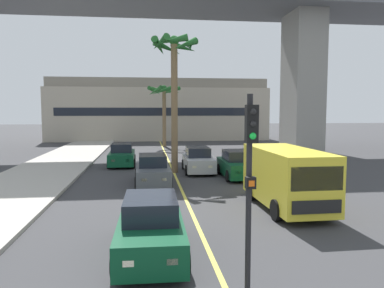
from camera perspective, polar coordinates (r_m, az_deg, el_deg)
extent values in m
cube|color=#DBCC4C|center=(24.08, -2.89, -4.12)|extent=(0.14, 56.00, 0.01)
cube|color=gray|center=(37.65, 16.46, 8.93)|extent=(2.80, 4.40, 13.01)
cube|color=#BCB29E|center=(51.07, -5.10, 4.55)|extent=(28.43, 8.00, 6.77)
cube|color=gray|center=(51.19, -5.14, 9.02)|extent=(27.86, 7.20, 1.20)
cube|color=black|center=(47.05, -4.94, 4.92)|extent=(25.59, 0.04, 1.00)
cube|color=#0C4728|center=(21.84, 6.94, -3.57)|extent=(1.72, 4.11, 0.80)
cube|color=black|center=(21.89, 6.86, -1.76)|extent=(1.41, 2.06, 0.60)
cube|color=#F2EDCC|center=(20.03, 9.59, -4.25)|extent=(0.24, 0.08, 0.14)
cube|color=#F2EDCC|center=(19.79, 6.99, -4.33)|extent=(0.24, 0.08, 0.14)
cylinder|color=black|center=(20.88, 9.91, -4.74)|extent=(0.22, 0.64, 0.64)
cylinder|color=black|center=(20.48, 5.56, -4.88)|extent=(0.22, 0.64, 0.64)
cylinder|color=black|center=(23.29, 8.13, -3.69)|extent=(0.22, 0.64, 0.64)
cylinder|color=black|center=(22.94, 4.22, -3.79)|extent=(0.22, 0.64, 0.64)
cube|color=#0C4728|center=(26.73, -10.61, -2.03)|extent=(1.74, 4.12, 0.80)
cube|color=black|center=(26.80, -10.62, -0.55)|extent=(1.41, 2.06, 0.60)
cube|color=#F2EDCC|center=(24.71, -9.78, -2.48)|extent=(0.24, 0.08, 0.14)
cube|color=#F2EDCC|center=(24.76, -11.94, -2.50)|extent=(0.24, 0.08, 0.14)
cylinder|color=black|center=(25.47, -8.94, -2.95)|extent=(0.23, 0.64, 0.64)
cylinder|color=black|center=(25.56, -12.56, -2.98)|extent=(0.23, 0.64, 0.64)
cylinder|color=black|center=(27.99, -8.81, -2.22)|extent=(0.23, 0.64, 0.64)
cylinder|color=black|center=(28.07, -12.11, -2.25)|extent=(0.23, 0.64, 0.64)
cube|color=#0C4728|center=(10.33, -6.29, -13.45)|extent=(1.76, 4.13, 0.80)
cube|color=black|center=(10.28, -6.33, -9.58)|extent=(1.43, 2.07, 0.60)
cube|color=#F2EDCC|center=(8.44, -3.02, -17.42)|extent=(0.24, 0.08, 0.14)
cube|color=#F2EDCC|center=(8.45, -9.67, -17.46)|extent=(0.24, 0.08, 0.14)
cylinder|color=black|center=(9.26, -1.07, -17.38)|extent=(0.23, 0.64, 0.64)
cylinder|color=black|center=(9.27, -11.54, -17.45)|extent=(0.23, 0.64, 0.64)
cylinder|color=black|center=(11.65, -2.18, -12.61)|extent=(0.23, 0.64, 0.64)
cylinder|color=black|center=(11.65, -10.33, -12.67)|extent=(0.23, 0.64, 0.64)
cube|color=#4C5156|center=(19.71, -6.02, -4.51)|extent=(1.78, 4.13, 0.80)
cube|color=black|center=(19.75, -6.05, -2.49)|extent=(1.43, 2.08, 0.60)
cube|color=#F2EDCC|center=(17.74, -4.27, -5.40)|extent=(0.24, 0.08, 0.14)
cube|color=#F2EDCC|center=(17.71, -7.30, -5.45)|extent=(0.24, 0.08, 0.14)
cylinder|color=black|center=(18.55, -3.36, -5.91)|extent=(0.23, 0.64, 0.64)
cylinder|color=black|center=(18.49, -8.38, -5.99)|extent=(0.23, 0.64, 0.64)
cylinder|color=black|center=(21.04, -3.93, -4.59)|extent=(0.23, 0.64, 0.64)
cylinder|color=black|center=(20.99, -8.34, -4.66)|extent=(0.23, 0.64, 0.64)
cube|color=#B7BABF|center=(23.60, 0.94, -2.89)|extent=(1.77, 4.13, 0.80)
cube|color=black|center=(23.66, 0.90, -1.21)|extent=(1.43, 2.07, 0.60)
cube|color=#F2EDCC|center=(21.69, 2.82, -3.47)|extent=(0.24, 0.08, 0.14)
cube|color=#F2EDCC|center=(21.56, 0.36, -3.51)|extent=(0.24, 0.08, 0.14)
cylinder|color=black|center=(22.51, 3.38, -3.95)|extent=(0.23, 0.64, 0.64)
cylinder|color=black|center=(22.30, -0.73, -4.03)|extent=(0.23, 0.64, 0.64)
cylinder|color=black|center=(24.99, 2.43, -3.04)|extent=(0.23, 0.64, 0.64)
cylinder|color=black|center=(24.81, -1.27, -3.10)|extent=(0.23, 0.64, 0.64)
cube|color=yellow|center=(15.23, 14.14, -4.70)|extent=(2.08, 5.23, 2.10)
cube|color=black|center=(12.87, 18.47, -5.01)|extent=(1.80, 0.11, 0.80)
cube|color=black|center=(13.01, 18.47, -9.09)|extent=(1.70, 0.09, 0.44)
cylinder|color=black|center=(14.43, 19.96, -9.17)|extent=(0.27, 0.76, 0.76)
cylinder|color=black|center=(13.66, 12.80, -9.79)|extent=(0.27, 0.76, 0.76)
cylinder|color=black|center=(17.17, 15.07, -6.77)|extent=(0.27, 0.76, 0.76)
cylinder|color=black|center=(16.53, 8.95, -7.11)|extent=(0.27, 0.76, 0.76)
cylinder|color=black|center=(7.92, 8.63, -7.81)|extent=(0.12, 0.12, 4.20)
cube|color=black|center=(7.59, 9.06, 3.06)|extent=(0.24, 0.20, 0.76)
sphere|color=black|center=(7.49, 9.30, 4.87)|extent=(0.14, 0.14, 0.14)
sphere|color=black|center=(7.49, 9.27, 3.03)|extent=(0.14, 0.14, 0.14)
sphere|color=#19D83F|center=(7.51, 9.25, 1.20)|extent=(0.14, 0.14, 0.14)
cube|color=black|center=(7.74, 8.90, -5.84)|extent=(0.20, 0.16, 0.24)
cube|color=orange|center=(7.67, 9.06, -5.95)|extent=(0.12, 0.03, 0.12)
cylinder|color=brown|center=(23.18, -2.70, 5.38)|extent=(0.41, 0.41, 7.95)
sphere|color=#236028|center=(23.56, -2.74, 15.46)|extent=(0.60, 0.60, 0.60)
cone|color=#236028|center=(23.55, -0.34, 14.65)|extent=(0.53, 1.96, 1.05)
cone|color=#236028|center=(24.24, -1.25, 14.43)|extent=(1.71, 1.67, 1.01)
cone|color=#236028|center=(24.36, -3.72, 14.34)|extent=(1.97, 1.11, 1.03)
cone|color=#236028|center=(23.77, -5.02, 14.51)|extent=(1.07, 1.97, 1.07)
cone|color=#236028|center=(23.10, -4.90, 15.06)|extent=(1.19, 1.97, 0.89)
cone|color=#236028|center=(22.60, -3.10, 15.45)|extent=(2.00, 0.86, 0.78)
cone|color=#236028|center=(22.81, -1.07, 14.90)|extent=(1.80, 1.54, 1.08)
cylinder|color=brown|center=(40.35, -4.25, 3.95)|extent=(0.40, 0.40, 6.11)
sphere|color=#236028|center=(40.42, -4.28, 8.50)|extent=(0.60, 0.60, 0.60)
cone|color=#236028|center=(40.46, -2.61, 8.19)|extent=(0.48, 2.39, 0.87)
cone|color=#236028|center=(41.31, -3.23, 8.09)|extent=(2.06, 1.93, 0.91)
cone|color=#236028|center=(41.54, -4.64, 8.07)|extent=(2.42, 0.85, 0.90)
cone|color=#236028|center=(40.99, -5.71, 8.02)|extent=(1.64, 2.24, 1.00)
cone|color=#236028|center=(39.72, -5.65, 8.02)|extent=(1.66, 2.22, 1.12)
cone|color=#236028|center=(39.26, -4.66, 8.05)|extent=(2.39, 1.05, 1.13)
cone|color=#236028|center=(39.53, -3.14, 8.07)|extent=(2.12, 1.83, 1.10)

